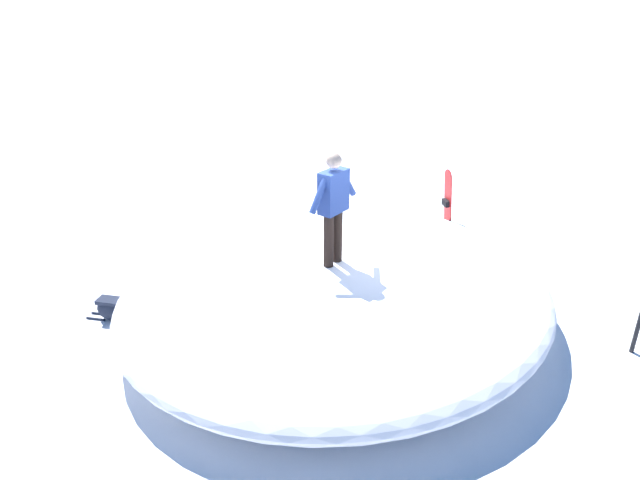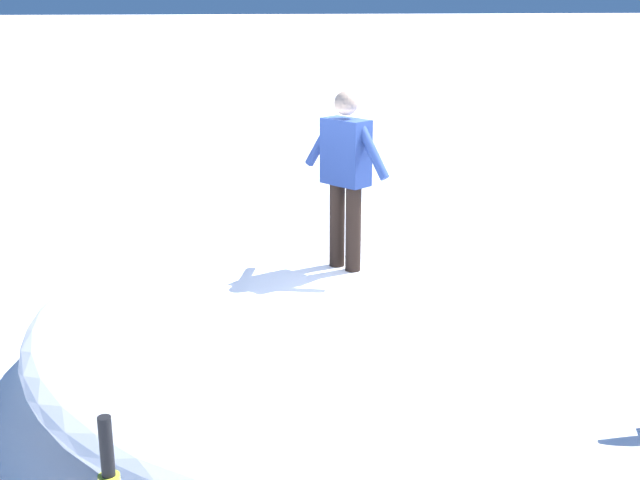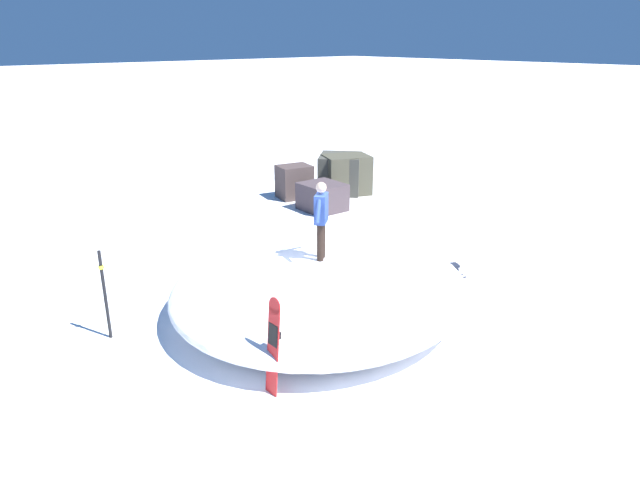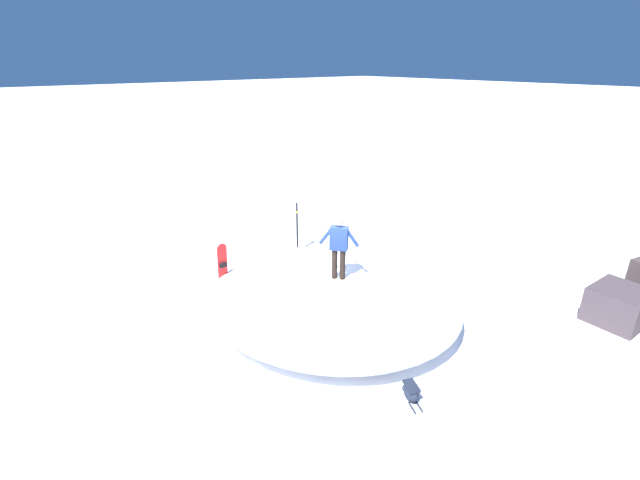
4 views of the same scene
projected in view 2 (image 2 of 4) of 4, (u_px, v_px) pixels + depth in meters
ground at (352, 405)px, 7.24m from camera, size 240.00×240.00×0.00m
snow_mound at (357, 324)px, 7.64m from camera, size 8.22×7.95×1.05m
snowboarder_standing at (346, 170)px, 7.31m from camera, size 0.82×0.68×1.60m
backpack_near at (381, 250)px, 10.94m from camera, size 0.65×0.45×0.35m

